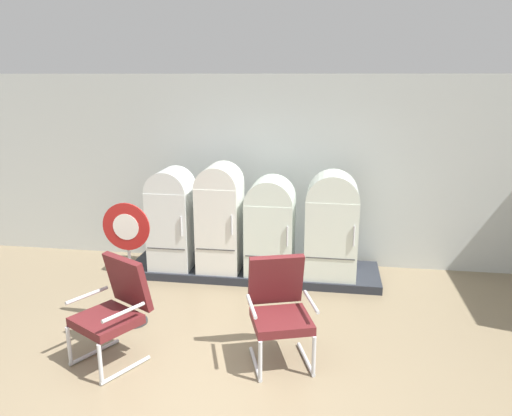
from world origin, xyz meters
TOP-DOWN VIEW (x-y plane):
  - ground at (0.00, 0.00)m, footprint 12.00×10.00m
  - back_wall at (0.00, 3.66)m, footprint 11.76×0.12m
  - display_plinth at (0.00, 3.02)m, footprint 3.62×0.95m
  - refrigerator_0 at (-1.16, 2.89)m, footprint 0.59×0.62m
  - refrigerator_1 at (-0.46, 2.91)m, footprint 0.59×0.66m
  - refrigerator_2 at (0.26, 2.90)m, footprint 0.66×0.64m
  - refrigerator_3 at (1.11, 2.89)m, footprint 0.70×0.63m
  - armchair_left at (-1.02, 0.62)m, footprint 0.83×0.86m
  - armchair_right at (0.60, 0.89)m, footprint 0.76×0.81m
  - sign_stand at (-1.16, 1.34)m, footprint 0.55×0.32m

SIDE VIEW (x-z plane):
  - ground at x=0.00m, z-range -0.05..0.00m
  - display_plinth at x=0.00m, z-range 0.00..0.12m
  - armchair_left at x=-1.02m, z-range 0.05..1.12m
  - armchair_right at x=0.60m, z-range 0.05..1.12m
  - sign_stand at x=-1.16m, z-range 0.05..1.52m
  - refrigerator_2 at x=0.26m, z-range 0.15..1.51m
  - refrigerator_3 at x=1.11m, z-range 0.15..1.61m
  - refrigerator_0 at x=-1.16m, z-range 0.16..1.60m
  - refrigerator_1 at x=-0.46m, z-range 0.17..1.69m
  - back_wall at x=0.00m, z-range 0.01..2.86m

